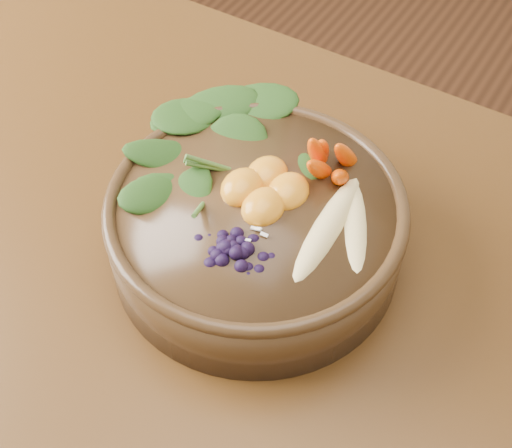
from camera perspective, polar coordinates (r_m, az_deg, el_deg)
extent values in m
cylinder|color=#331C0C|center=(1.54, -13.19, 5.67)|extent=(0.07, 0.07, 0.71)
cube|color=#452C14|center=(0.78, 5.15, -10.24)|extent=(1.60, 0.90, 0.04)
cylinder|color=#402C18|center=(0.79, 0.00, -0.47)|extent=(0.37, 0.37, 0.09)
ellipsoid|color=#E0CC84|center=(0.73, 8.06, 0.59)|extent=(0.11, 0.16, 0.03)
ellipsoid|color=#E0CC84|center=(0.72, 5.86, 0.66)|extent=(0.04, 0.17, 0.03)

